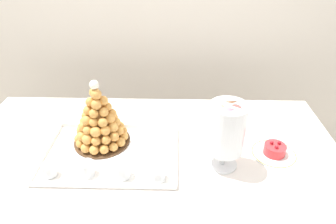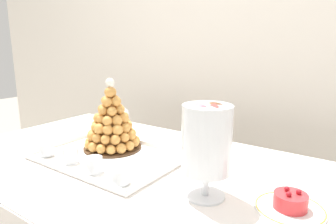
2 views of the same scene
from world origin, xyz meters
TOP-DOWN VIEW (x-y plane):
  - buffet_table at (0.00, 0.00)m, footprint 1.60×0.87m
  - serving_tray at (-0.15, -0.03)m, footprint 0.53×0.38m
  - croquembouche at (-0.20, 0.05)m, footprint 0.23×0.23m
  - dessert_cup_left at (-0.35, -0.16)m, footprint 0.05×0.05m
  - dessert_cup_mid_left at (-0.21, -0.15)m, footprint 0.06×0.06m
  - dessert_cup_centre at (-0.08, -0.16)m, footprint 0.06×0.06m
  - dessert_cup_mid_right at (0.05, -0.16)m, footprint 0.06×0.06m
  - macaron_goblet at (0.29, -0.07)m, footprint 0.14×0.14m
  - fruit_tart_plate at (0.51, -0.01)m, footprint 0.18×0.18m
  - wine_glass at (-0.26, 0.17)m, footprint 0.07×0.07m

SIDE VIEW (x-z plane):
  - buffet_table at x=0.00m, z-range 0.27..1.02m
  - serving_tray at x=-0.15m, z-range 0.74..0.77m
  - fruit_tart_plate at x=0.51m, z-range 0.74..0.80m
  - dessert_cup_mid_right at x=0.05m, z-range 0.76..0.80m
  - dessert_cup_left at x=-0.35m, z-range 0.76..0.81m
  - dessert_cup_centre at x=-0.08m, z-range 0.76..0.81m
  - dessert_cup_mid_left at x=-0.21m, z-range 0.76..0.81m
  - wine_glass at x=-0.26m, z-range 0.79..0.94m
  - croquembouche at x=-0.20m, z-range 0.73..1.01m
  - macaron_goblet at x=0.29m, z-range 0.78..1.06m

